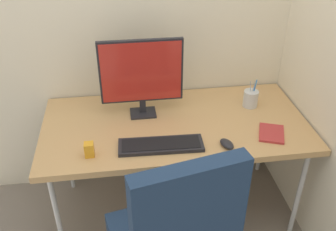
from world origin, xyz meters
name	(u,v)px	position (x,y,z in m)	size (l,w,h in m)	color
ground_plane	(174,207)	(0.00, 0.00, 0.00)	(8.00, 8.00, 0.00)	slate
desk	(175,127)	(0.00, 0.00, 0.67)	(1.54, 0.76, 0.70)	tan
monitor	(141,74)	(-0.18, 0.13, 0.97)	(0.48, 0.12, 0.47)	black
keyboard	(161,145)	(-0.11, -0.22, 0.71)	(0.46, 0.16, 0.02)	black
mouse	(227,144)	(0.24, -0.27, 0.72)	(0.06, 0.10, 0.03)	black
pen_holder	(251,98)	(0.49, 0.12, 0.75)	(0.09, 0.09, 0.18)	silver
notebook	(271,133)	(0.51, -0.20, 0.71)	(0.13, 0.17, 0.01)	#B23333
desk_clamp_accessory	(89,150)	(-0.49, -0.25, 0.74)	(0.05, 0.05, 0.08)	orange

